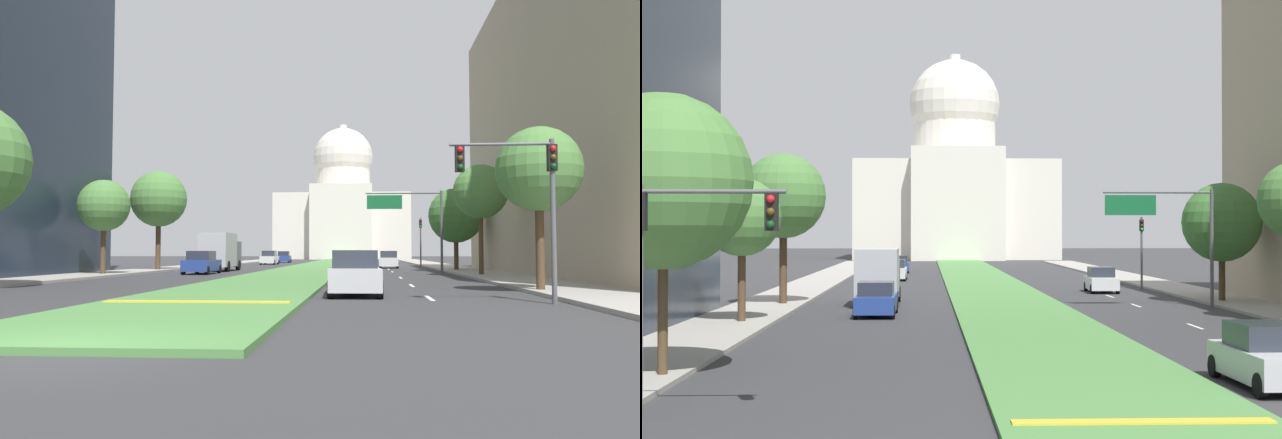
{
  "view_description": "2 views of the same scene",
  "coord_description": "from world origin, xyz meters",
  "views": [
    {
      "loc": [
        4.93,
        -9.38,
        1.63
      ],
      "look_at": [
        1.56,
        37.9,
        4.12
      ],
      "focal_mm": 34.63,
      "sensor_mm": 36.0,
      "label": 1
    },
    {
      "loc": [
        -4.58,
        -11.11,
        4.17
      ],
      "look_at": [
        -2.75,
        36.72,
        4.77
      ],
      "focal_mm": 52.97,
      "sensor_mm": 36.0,
      "label": 2
    }
  ],
  "objects": [
    {
      "name": "sedan_very_far",
      "position": [
        -7.3,
        84.54,
        0.81
      ],
      "size": [
        2.09,
        4.49,
        1.73
      ],
      "color": "navy",
      "rests_on": "ground_plane"
    },
    {
      "name": "street_tree_left_far",
      "position": [
        -12.56,
        41.99,
        6.12
      ],
      "size": [
        4.77,
        4.77,
        8.54
      ],
      "color": "#4C3823",
      "rests_on": "ground_plane"
    },
    {
      "name": "sedan_lead_stopped",
      "position": [
        4.58,
        13.92,
        0.8
      ],
      "size": [
        2.03,
        4.44,
        1.69
      ],
      "color": "#BCBCC1",
      "rests_on": "ground_plane"
    },
    {
      "name": "sedan_midblock",
      "position": [
        -7.01,
        35.41,
        0.8
      ],
      "size": [
        2.01,
        4.39,
        1.7
      ],
      "color": "navy",
      "rests_on": "ground_plane"
    },
    {
      "name": "overhead_guide_sign",
      "position": [
        8.76,
        39.9,
        4.67
      ],
      "size": [
        6.09,
        0.2,
        6.5
      ],
      "color": "#515456",
      "rests_on": "ground_plane"
    },
    {
      "name": "ground_plane",
      "position": [
        0.0,
        69.07,
        0.0
      ],
      "size": [
        303.9,
        303.9,
        0.0
      ],
      "primitive_type": "plane",
      "color": "#333335"
    },
    {
      "name": "grass_median",
      "position": [
        0.0,
        62.16,
        0.07
      ],
      "size": [
        6.19,
        124.32,
        0.14
      ],
      "primitive_type": "cube",
      "color": "#4C8442",
      "rests_on": "ground_plane"
    },
    {
      "name": "street_tree_left_mid",
      "position": [
        -12.85,
        31.57,
        4.78
      ],
      "size": [
        3.54,
        3.54,
        6.58
      ],
      "color": "#4C3823",
      "rests_on": "ground_plane"
    },
    {
      "name": "sidewalk_right",
      "position": [
        13.37,
        55.26,
        0.07
      ],
      "size": [
        4.0,
        124.32,
        0.15
      ],
      "primitive_type": "cube",
      "color": "#9E9991",
      "rests_on": "ground_plane"
    },
    {
      "name": "sedan_distant",
      "position": [
        7.41,
        52.95,
        0.81
      ],
      "size": [
        2.09,
        4.24,
        1.73
      ],
      "color": "silver",
      "rests_on": "ground_plane"
    },
    {
      "name": "traffic_light_far_right",
      "position": [
        10.87,
        55.84,
        3.31
      ],
      "size": [
        0.28,
        0.35,
        5.2
      ],
      "color": "#515456",
      "rests_on": "ground_plane"
    },
    {
      "name": "capitol_building",
      "position": [
        0.0,
        137.36,
        11.17
      ],
      "size": [
        30.39,
        29.98,
        32.22
      ],
      "color": "silver",
      "rests_on": "ground_plane"
    },
    {
      "name": "street_tree_right_far",
      "position": [
        12.69,
        43.25,
        4.69
      ],
      "size": [
        4.62,
        4.62,
        7.01
      ],
      "color": "#4C3823",
      "rests_on": "ground_plane"
    },
    {
      "name": "box_truck_delivery",
      "position": [
        -7.28,
        42.45,
        1.68
      ],
      "size": [
        2.4,
        6.4,
        3.2
      ],
      "color": "#4C5156",
      "rests_on": "ground_plane"
    },
    {
      "name": "traffic_light_near_left",
      "position": [
        -10.02,
        9.84,
        3.8
      ],
      "size": [
        3.34,
        0.35,
        5.2
      ],
      "color": "#515456",
      "rests_on": "ground_plane"
    },
    {
      "name": "sidewalk_left",
      "position": [
        -13.37,
        55.26,
        0.07
      ],
      "size": [
        4.0,
        124.32,
        0.15
      ],
      "primitive_type": "cube",
      "color": "#9E9991",
      "rests_on": "ground_plane"
    },
    {
      "name": "sedan_far_horizon",
      "position": [
        -7.18,
        69.2,
        0.83
      ],
      "size": [
        1.98,
        4.21,
        1.78
      ],
      "color": "silver",
      "rests_on": "ground_plane"
    },
    {
      "name": "street_tree_left_near",
      "position": [
        -11.99,
        15.76,
        5.58
      ],
      "size": [
        5.02,
        5.02,
        8.1
      ],
      "color": "#4C3823",
      "rests_on": "ground_plane"
    },
    {
      "name": "median_curb_nose",
      "position": [
        0.0,
        8.64,
        0.16
      ],
      "size": [
        5.57,
        0.5,
        0.04
      ],
      "primitive_type": "cube",
      "color": "gold",
      "rests_on": "grass_median"
    },
    {
      "name": "lane_dashes_right",
      "position": [
        7.23,
        34.54,
        0.0
      ],
      "size": [
        0.16,
        43.08,
        0.01
      ],
      "color": "silver",
      "rests_on": "ground_plane"
    }
  ]
}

